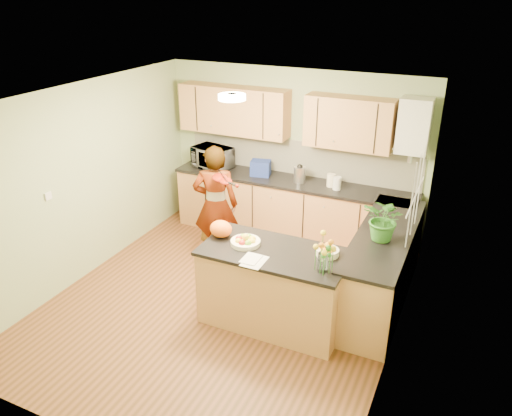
% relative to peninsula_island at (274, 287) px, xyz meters
% --- Properties ---
extents(floor, '(4.50, 4.50, 0.00)m').
position_rel_peninsula_island_xyz_m(floor, '(-0.68, 0.07, -0.46)').
color(floor, '#503217').
rests_on(floor, ground).
extents(ceiling, '(4.00, 4.50, 0.02)m').
position_rel_peninsula_island_xyz_m(ceiling, '(-0.68, 0.07, 2.04)').
color(ceiling, white).
rests_on(ceiling, wall_back).
extents(wall_back, '(4.00, 0.02, 2.50)m').
position_rel_peninsula_island_xyz_m(wall_back, '(-0.68, 2.32, 0.79)').
color(wall_back, '#8FA576').
rests_on(wall_back, floor).
extents(wall_front, '(4.00, 0.02, 2.50)m').
position_rel_peninsula_island_xyz_m(wall_front, '(-0.68, -2.18, 0.79)').
color(wall_front, '#8FA576').
rests_on(wall_front, floor).
extents(wall_left, '(0.02, 4.50, 2.50)m').
position_rel_peninsula_island_xyz_m(wall_left, '(-2.68, 0.07, 0.79)').
color(wall_left, '#8FA576').
rests_on(wall_left, floor).
extents(wall_right, '(0.02, 4.50, 2.50)m').
position_rel_peninsula_island_xyz_m(wall_right, '(1.32, 0.07, 0.79)').
color(wall_right, '#8FA576').
rests_on(wall_right, floor).
extents(back_counter, '(3.64, 0.62, 0.94)m').
position_rel_peninsula_island_xyz_m(back_counter, '(-0.58, 2.02, 0.01)').
color(back_counter, '#B77949').
rests_on(back_counter, floor).
extents(right_counter, '(0.62, 2.24, 0.94)m').
position_rel_peninsula_island_xyz_m(right_counter, '(1.02, 0.92, 0.01)').
color(right_counter, '#B77949').
rests_on(right_counter, floor).
extents(splashback, '(3.60, 0.02, 0.52)m').
position_rel_peninsula_island_xyz_m(splashback, '(-0.58, 2.31, 0.74)').
color(splashback, white).
rests_on(splashback, back_counter).
extents(upper_cabinets, '(3.20, 0.34, 0.70)m').
position_rel_peninsula_island_xyz_m(upper_cabinets, '(-0.85, 2.15, 1.39)').
color(upper_cabinets, '#B77949').
rests_on(upper_cabinets, wall_back).
extents(boiler, '(0.40, 0.30, 0.86)m').
position_rel_peninsula_island_xyz_m(boiler, '(1.02, 2.16, 1.43)').
color(boiler, silver).
rests_on(boiler, wall_back).
extents(window_right, '(0.01, 1.30, 1.05)m').
position_rel_peninsula_island_xyz_m(window_right, '(1.32, 0.67, 1.09)').
color(window_right, silver).
rests_on(window_right, wall_right).
extents(light_switch, '(0.02, 0.09, 0.09)m').
position_rel_peninsula_island_xyz_m(light_switch, '(-2.66, -0.53, 0.84)').
color(light_switch, silver).
rests_on(light_switch, wall_left).
extents(ceiling_lamp, '(0.30, 0.30, 0.07)m').
position_rel_peninsula_island_xyz_m(ceiling_lamp, '(-0.68, 0.37, 2.00)').
color(ceiling_lamp, '#FFEABF').
rests_on(ceiling_lamp, ceiling).
extents(peninsula_island, '(1.61, 0.83, 0.92)m').
position_rel_peninsula_island_xyz_m(peninsula_island, '(0.00, 0.00, 0.00)').
color(peninsula_island, '#B77949').
rests_on(peninsula_island, floor).
extents(fruit_dish, '(0.33, 0.33, 0.12)m').
position_rel_peninsula_island_xyz_m(fruit_dish, '(-0.35, -0.00, 0.51)').
color(fruit_dish, '#F7E9C6').
rests_on(fruit_dish, peninsula_island).
extents(orange_bowl, '(0.24, 0.24, 0.14)m').
position_rel_peninsula_island_xyz_m(orange_bowl, '(0.55, 0.15, 0.52)').
color(orange_bowl, '#F7E9C6').
rests_on(orange_bowl, peninsula_island).
extents(flower_vase, '(0.24, 0.24, 0.44)m').
position_rel_peninsula_island_xyz_m(flower_vase, '(0.60, -0.18, 0.76)').
color(flower_vase, silver).
rests_on(flower_vase, peninsula_island).
extents(orange_bag, '(0.32, 0.29, 0.20)m').
position_rel_peninsula_island_xyz_m(orange_bag, '(-0.69, 0.05, 0.56)').
color(orange_bag, orange).
rests_on(orange_bag, peninsula_island).
extents(papers, '(0.22, 0.30, 0.01)m').
position_rel_peninsula_island_xyz_m(papers, '(-0.10, -0.30, 0.47)').
color(papers, silver).
rests_on(papers, peninsula_island).
extents(violinist, '(0.72, 0.60, 1.67)m').
position_rel_peninsula_island_xyz_m(violinist, '(-1.28, 0.98, 0.37)').
color(violinist, '#DCAB86').
rests_on(violinist, floor).
extents(violin, '(0.68, 0.59, 0.17)m').
position_rel_peninsula_island_xyz_m(violin, '(-1.08, 0.76, 0.87)').
color(violin, '#520D05').
rests_on(violin, violinist).
extents(microwave, '(0.66, 0.52, 0.33)m').
position_rel_peninsula_island_xyz_m(microwave, '(-1.91, 2.03, 0.64)').
color(microwave, silver).
rests_on(microwave, back_counter).
extents(blue_box, '(0.32, 0.27, 0.23)m').
position_rel_peninsula_island_xyz_m(blue_box, '(-1.08, 2.02, 0.59)').
color(blue_box, navy).
rests_on(blue_box, back_counter).
extents(kettle, '(0.17, 0.17, 0.32)m').
position_rel_peninsula_island_xyz_m(kettle, '(-0.45, 2.00, 0.61)').
color(kettle, silver).
rests_on(kettle, back_counter).
extents(jar_cream, '(0.14, 0.14, 0.19)m').
position_rel_peninsula_island_xyz_m(jar_cream, '(0.01, 2.03, 0.57)').
color(jar_cream, '#F7E9C6').
rests_on(jar_cream, back_counter).
extents(jar_white, '(0.15, 0.15, 0.18)m').
position_rel_peninsula_island_xyz_m(jar_white, '(0.12, 1.96, 0.57)').
color(jar_white, silver).
rests_on(jar_white, back_counter).
extents(potted_plant, '(0.56, 0.53, 0.51)m').
position_rel_peninsula_island_xyz_m(potted_plant, '(1.02, 0.71, 0.73)').
color(potted_plant, '#357B29').
rests_on(potted_plant, right_counter).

